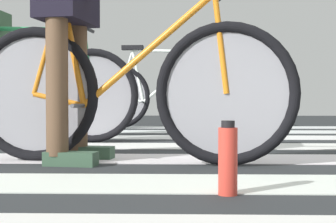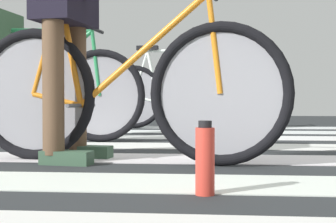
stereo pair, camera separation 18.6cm
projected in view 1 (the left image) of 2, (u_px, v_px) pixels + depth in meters
name	position (u px, v px, depth m)	size (l,w,h in m)	color
ground	(163.00, 157.00, 2.90)	(18.00, 14.00, 0.02)	#272A2C
crosswalk_markings	(158.00, 159.00, 2.71)	(5.48, 6.51, 0.00)	silver
bicycle_1_of_3	(126.00, 89.00, 2.53)	(1.72, 0.53, 0.93)	black
cyclist_1_of_3	(68.00, 38.00, 2.58)	(0.37, 0.44, 1.01)	brown
bicycle_2_of_3	(27.00, 92.00, 3.79)	(1.73, 0.52, 0.93)	black
bicycle_3_of_3	(163.00, 94.00, 5.51)	(1.74, 0.52, 0.93)	black
water_bottle	(228.00, 160.00, 1.70)	(0.07, 0.07, 0.26)	red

